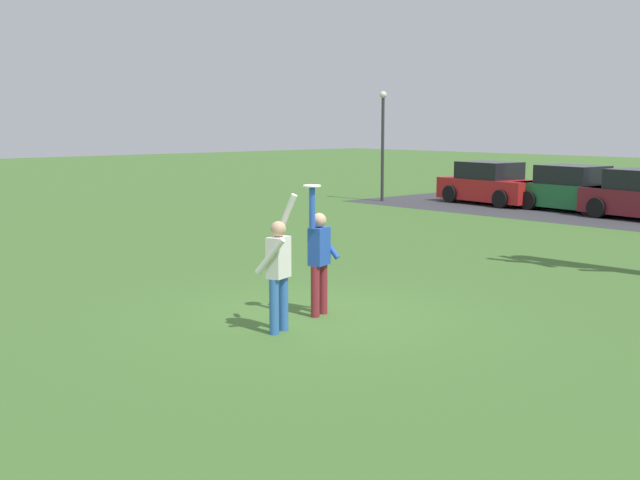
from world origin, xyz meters
name	(u,v)px	position (x,y,z in m)	size (l,w,h in m)	color
ground_plane	(318,314)	(0.00, 0.00, 0.00)	(120.00, 120.00, 0.00)	#426B2D
person_catcher	(319,255)	(0.06, -0.04, 0.98)	(0.48, 0.59, 2.08)	maroon
person_defender	(279,267)	(0.45, -1.18, 0.98)	(0.56, 0.63, 2.04)	#3366B7
frisbee_disc	(312,186)	(0.13, -0.25, 2.09)	(0.27, 0.27, 0.02)	white
parked_car_red	(491,185)	(-8.81, 16.77, 0.73)	(4.28, 2.39, 1.59)	red
parked_car_green	(574,190)	(-5.31, 16.78, 0.73)	(4.28, 2.39, 1.59)	#1E6633
lamppost_by_lot	(383,135)	(-12.33, 14.52, 2.59)	(0.28, 0.28, 4.26)	#2D2D33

